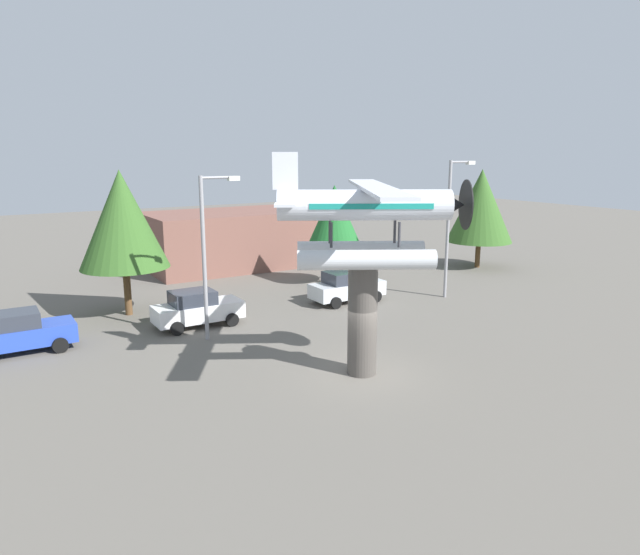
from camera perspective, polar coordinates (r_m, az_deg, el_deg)
The scene contains 12 objects.
ground_plane at distance 22.16m, azimuth 4.14°, elevation -9.43°, with size 140.00×140.00×0.00m, color #605B54.
display_pedestal at distance 21.47m, azimuth 4.23°, elevation -4.20°, with size 1.10×1.10×4.21m, color #4C4742.
floatplane_monument at distance 20.73m, azimuth 4.75°, elevation 5.86°, with size 7.06×9.57×4.00m.
car_near_blue at distance 27.04m, azimuth -27.70°, elevation -4.84°, with size 4.20×2.02×1.76m.
car_mid_white at distance 28.18m, azimuth -12.12°, elevation -3.01°, with size 4.20×2.02×1.76m.
car_far_silver at distance 32.00m, azimuth 2.63°, elevation -0.91°, with size 4.20×2.02×1.76m.
streetlight_primary at distance 25.44m, azimuth -11.05°, elevation 3.15°, with size 1.84×0.28×7.24m.
streetlight_secondary at distance 33.39m, azimuth 12.85°, elevation 5.69°, with size 1.84×0.28×7.77m.
storefront_building at distance 42.24m, azimuth -9.22°, elevation 3.74°, with size 11.26×6.91×4.02m, color brown.
tree_east at distance 30.38m, azimuth -19.03°, elevation 5.46°, with size 4.42×4.42×7.38m.
tree_center_back at distance 35.89m, azimuth 1.43°, elevation 6.17°, with size 3.36×3.36×6.24m.
tree_far_east at distance 42.78m, azimuth 15.65°, elevation 6.87°, with size 4.64×4.64×7.05m.
Camera 1 is at (-12.14, -16.62, 8.21)m, focal length 32.25 mm.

